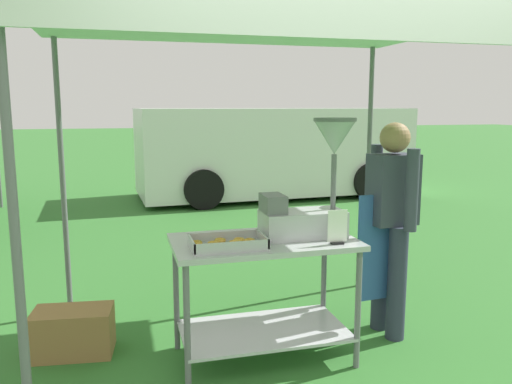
% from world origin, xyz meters
% --- Properties ---
extents(ground_plane, '(70.00, 70.00, 0.00)m').
position_xyz_m(ground_plane, '(0.00, 6.00, 0.00)').
color(ground_plane, '#33702D').
extents(stall_canopy, '(2.92, 2.24, 2.31)m').
position_xyz_m(stall_canopy, '(-0.20, 0.91, 2.22)').
color(stall_canopy, slate).
rests_on(stall_canopy, ground).
extents(donut_cart, '(1.22, 0.68, 0.84)m').
position_xyz_m(donut_cart, '(-0.20, 0.82, 0.60)').
color(donut_cart, '#B7B7BC').
rests_on(donut_cart, ground).
extents(donut_tray, '(0.47, 0.29, 0.07)m').
position_xyz_m(donut_tray, '(-0.48, 0.68, 0.87)').
color(donut_tray, '#B7B7BC').
rests_on(donut_tray, donut_cart).
extents(donut_fryer, '(0.64, 0.29, 0.80)m').
position_xyz_m(donut_fryer, '(0.14, 0.82, 1.16)').
color(donut_fryer, '#B7B7BC').
rests_on(donut_fryer, donut_cart).
extents(menu_sign, '(0.13, 0.05, 0.22)m').
position_xyz_m(menu_sign, '(0.23, 0.58, 0.94)').
color(menu_sign, black).
rests_on(menu_sign, donut_cart).
extents(vendor, '(0.46, 0.54, 1.61)m').
position_xyz_m(vendor, '(0.82, 0.95, 0.90)').
color(vendor, '#2D3347').
rests_on(vendor, ground).
extents(supply_crate, '(0.57, 0.37, 0.32)m').
position_xyz_m(supply_crate, '(-1.47, 1.22, 0.16)').
color(supply_crate, olive).
rests_on(supply_crate, ground).
extents(van_white, '(5.21, 2.28, 1.69)m').
position_xyz_m(van_white, '(1.78, 7.17, 0.88)').
color(van_white, white).
rests_on(van_white, ground).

